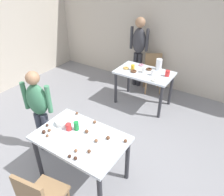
# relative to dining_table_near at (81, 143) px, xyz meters

# --- Properties ---
(ground_plane) EXTENTS (6.40, 6.40, 0.00)m
(ground_plane) POSITION_rel_dining_table_near_xyz_m (-0.01, 0.03, -0.64)
(ground_plane) COLOR gray
(wall_back) EXTENTS (6.40, 0.10, 2.60)m
(wall_back) POSITION_rel_dining_table_near_xyz_m (-0.01, 3.23, 0.66)
(wall_back) COLOR #BCB2A3
(wall_back) RESTS_ON ground_plane
(dining_table_near) EXTENTS (1.16, 0.75, 0.75)m
(dining_table_near) POSITION_rel_dining_table_near_xyz_m (0.00, 0.00, 0.00)
(dining_table_near) COLOR silver
(dining_table_near) RESTS_ON ground_plane
(dining_table_far) EXTENTS (1.13, 0.69, 0.75)m
(dining_table_far) POSITION_rel_dining_table_near_xyz_m (-0.17, 2.19, -0.01)
(dining_table_far) COLOR silver
(dining_table_far) RESTS_ON ground_plane
(chair_far_table) EXTENTS (0.55, 0.55, 0.87)m
(chair_far_table) POSITION_rel_dining_table_near_xyz_m (-0.26, 2.88, -0.15)
(chair_far_table) COLOR olive
(chair_far_table) RESTS_ON ground_plane
(person_girl_near) EXTENTS (0.45, 0.29, 1.40)m
(person_girl_near) POSITION_rel_dining_table_near_xyz_m (-0.86, 0.10, 0.18)
(person_girl_near) COLOR #383D4C
(person_girl_near) RESTS_ON ground_plane
(person_adult_far) EXTENTS (0.45, 0.22, 1.64)m
(person_adult_far) POSITION_rel_dining_table_near_xyz_m (-0.66, 2.88, 0.35)
(person_adult_far) COLOR #28282D
(person_adult_far) RESTS_ON ground_plane
(mixing_bowl) EXTENTS (0.20, 0.20, 0.06)m
(mixing_bowl) POSITION_rel_dining_table_near_xyz_m (-0.36, 0.08, 0.14)
(mixing_bowl) COLOR white
(mixing_bowl) RESTS_ON dining_table_near
(soda_can) EXTENTS (0.07, 0.07, 0.12)m
(soda_can) POSITION_rel_dining_table_near_xyz_m (-0.13, 0.09, 0.17)
(soda_can) COLOR #198438
(soda_can) RESTS_ON dining_table_near
(fork_near) EXTENTS (0.17, 0.02, 0.01)m
(fork_near) POSITION_rel_dining_table_near_xyz_m (0.47, -0.19, 0.11)
(fork_near) COLOR silver
(fork_near) RESTS_ON dining_table_near
(cup_near_0) EXTENTS (0.08, 0.08, 0.09)m
(cup_near_0) POSITION_rel_dining_table_near_xyz_m (-0.22, 0.03, 0.15)
(cup_near_0) COLOR red
(cup_near_0) RESTS_ON dining_table_near
(cake_ball_0) EXTENTS (0.05, 0.05, 0.05)m
(cake_ball_0) POSITION_rel_dining_table_near_xyz_m (0.02, 0.11, 0.13)
(cake_ball_0) COLOR brown
(cake_ball_0) RESTS_ON dining_table_near
(cake_ball_1) EXTENTS (0.04, 0.04, 0.04)m
(cake_ball_1) POSITION_rel_dining_table_near_xyz_m (0.52, 0.23, 0.13)
(cake_ball_1) COLOR brown
(cake_ball_1) RESTS_ON dining_table_near
(cake_ball_2) EXTENTS (0.04, 0.04, 0.04)m
(cake_ball_2) POSITION_rel_dining_table_near_xyz_m (0.20, -0.31, 0.13)
(cake_ball_2) COLOR #3D2319
(cake_ball_2) RESTS_ON dining_table_near
(cake_ball_3) EXTENTS (0.04, 0.04, 0.04)m
(cake_ball_3) POSITION_rel_dining_table_near_xyz_m (0.12, -0.32, 0.13)
(cake_ball_3) COLOR #3D2319
(cake_ball_3) RESTS_ON dining_table_near
(cake_ball_4) EXTENTS (0.04, 0.04, 0.04)m
(cake_ball_4) POSITION_rel_dining_table_near_xyz_m (-0.35, 0.35, 0.12)
(cake_ball_4) COLOR brown
(cake_ball_4) RESTS_ON dining_table_near
(cake_ball_5) EXTENTS (0.04, 0.04, 0.04)m
(cake_ball_5) POSITION_rel_dining_table_near_xyz_m (-0.51, -0.08, 0.12)
(cake_ball_5) COLOR #3D2319
(cake_ball_5) RESTS_ON dining_table_near
(cake_ball_6) EXTENTS (0.05, 0.05, 0.05)m
(cake_ball_6) POSITION_rel_dining_table_near_xyz_m (0.32, 0.16, 0.13)
(cake_ball_6) COLOR brown
(cake_ball_6) RESTS_ON dining_table_near
(cake_ball_7) EXTENTS (0.04, 0.04, 0.04)m
(cake_ball_7) POSITION_rel_dining_table_near_xyz_m (-0.41, -0.13, 0.13)
(cake_ball_7) COLOR brown
(cake_ball_7) RESTS_ON dining_table_near
(cake_ball_8) EXTENTS (0.05, 0.05, 0.05)m
(cake_ball_8) POSITION_rel_dining_table_near_xyz_m (-0.44, -0.20, 0.13)
(cake_ball_8) COLOR #3D2319
(cake_ball_8) RESTS_ON dining_table_near
(cake_ball_9) EXTENTS (0.04, 0.04, 0.04)m
(cake_ball_9) POSITION_rel_dining_table_near_xyz_m (0.22, 0.04, 0.13)
(cake_ball_9) COLOR brown
(cake_ball_9) RESTS_ON dining_table_near
(cake_ball_10) EXTENTS (0.04, 0.04, 0.04)m
(cake_ball_10) POSITION_rel_dining_table_near_xyz_m (0.12, -0.22, 0.13)
(cake_ball_10) COLOR brown
(cake_ball_10) RESTS_ON dining_table_near
(cake_ball_11) EXTENTS (0.04, 0.04, 0.04)m
(cake_ball_11) POSITION_rel_dining_table_near_xyz_m (0.26, -0.15, 0.13)
(cake_ball_11) COLOR brown
(cake_ball_11) RESTS_ON dining_table_near
(cake_ball_12) EXTENTS (0.04, 0.04, 0.04)m
(cake_ball_12) POSITION_rel_dining_table_near_xyz_m (-0.35, -0.22, 0.12)
(cake_ball_12) COLOR brown
(cake_ball_12) RESTS_ON dining_table_near
(cake_ball_13) EXTENTS (0.05, 0.05, 0.05)m
(cake_ball_13) POSITION_rel_dining_table_near_xyz_m (-0.01, 0.32, 0.13)
(cake_ball_13) COLOR brown
(cake_ball_13) RESTS_ON dining_table_near
(pitcher_far) EXTENTS (0.13, 0.13, 0.23)m
(pitcher_far) POSITION_rel_dining_table_near_xyz_m (0.02, 2.45, 0.22)
(pitcher_far) COLOR white
(pitcher_far) RESTS_ON dining_table_far
(cup_far_0) EXTENTS (0.09, 0.09, 0.12)m
(cup_far_0) POSITION_rel_dining_table_near_xyz_m (0.29, 2.26, 0.16)
(cup_far_0) COLOR red
(cup_far_0) RESTS_ON dining_table_far
(cup_far_1) EXTENTS (0.07, 0.07, 0.11)m
(cup_far_1) POSITION_rel_dining_table_near_xyz_m (-0.41, 2.15, 0.16)
(cup_far_1) COLOR yellow
(cup_far_1) RESTS_ON dining_table_far
(cup_far_2) EXTENTS (0.07, 0.07, 0.10)m
(cup_far_2) POSITION_rel_dining_table_near_xyz_m (0.03, 2.15, 0.16)
(cup_far_2) COLOR white
(cup_far_2) RESTS_ON dining_table_far
(cup_far_3) EXTENTS (0.07, 0.07, 0.11)m
(cup_far_3) POSITION_rel_dining_table_near_xyz_m (-0.18, 2.16, 0.16)
(cup_far_3) COLOR white
(cup_far_3) RESTS_ON dining_table_far
(donut_far_0) EXTENTS (0.12, 0.12, 0.04)m
(donut_far_0) POSITION_rel_dining_table_near_xyz_m (-0.56, 2.12, 0.12)
(donut_far_0) COLOR gold
(donut_far_0) RESTS_ON dining_table_far
(donut_far_1) EXTENTS (0.12, 0.12, 0.04)m
(donut_far_1) POSITION_rel_dining_table_near_xyz_m (-0.13, 2.33, 0.12)
(donut_far_1) COLOR brown
(donut_far_1) RESTS_ON dining_table_far
(donut_far_2) EXTENTS (0.11, 0.11, 0.03)m
(donut_far_2) POSITION_rel_dining_table_near_xyz_m (-0.36, 2.44, 0.12)
(donut_far_2) COLOR pink
(donut_far_2) RESTS_ON dining_table_far
(donut_far_3) EXTENTS (0.13, 0.13, 0.04)m
(donut_far_3) POSITION_rel_dining_table_near_xyz_m (-0.35, 2.07, 0.12)
(donut_far_3) COLOR brown
(donut_far_3) RESTS_ON dining_table_far
(donut_far_4) EXTENTS (0.11, 0.11, 0.03)m
(donut_far_4) POSITION_rel_dining_table_near_xyz_m (0.16, 1.93, 0.12)
(donut_far_4) COLOR white
(donut_far_4) RESTS_ON dining_table_far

